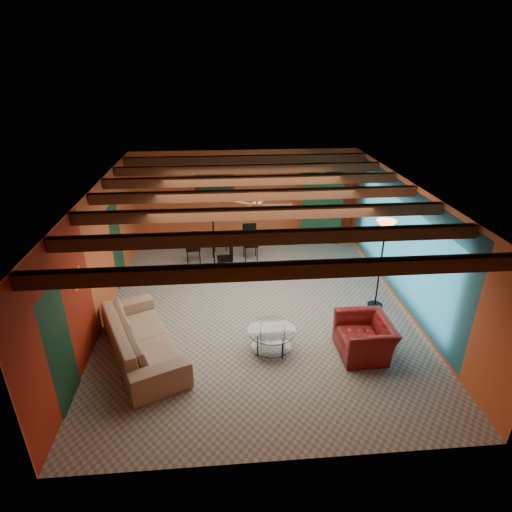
{
  "coord_description": "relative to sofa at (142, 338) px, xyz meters",
  "views": [
    {
      "loc": [
        -0.69,
        -7.96,
        4.98
      ],
      "look_at": [
        0.0,
        0.2,
        1.15
      ],
      "focal_mm": 29.32,
      "sensor_mm": 36.0,
      "label": 1
    }
  ],
  "objects": [
    {
      "name": "room",
      "position": [
        2.24,
        1.62,
        1.98
      ],
      "size": [
        6.52,
        8.01,
        2.71
      ],
      "color": "gray",
      "rests_on": "ground"
    },
    {
      "name": "sofa",
      "position": [
        0.0,
        0.0,
        0.0
      ],
      "size": [
        1.96,
        2.79,
        0.76
      ],
      "primitive_type": "imported",
      "rotation": [
        0.0,
        0.0,
        1.98
      ],
      "color": "#967960",
      "rests_on": "ground"
    },
    {
      "name": "armchair",
      "position": [
        4.09,
        -0.28,
        -0.04
      ],
      "size": [
        0.94,
        1.07,
        0.69
      ],
      "primitive_type": "imported",
      "rotation": [
        0.0,
        0.0,
        -1.55
      ],
      "color": "maroon",
      "rests_on": "ground"
    },
    {
      "name": "coffee_table",
      "position": [
        2.38,
        -0.06,
        -0.15
      ],
      "size": [
        1.09,
        1.09,
        0.46
      ],
      "primitive_type": null,
      "rotation": [
        0.0,
        0.0,
        -0.23
      ],
      "color": "silver",
      "rests_on": "ground"
    },
    {
      "name": "dining_table",
      "position": [
        1.51,
        3.93,
        0.12
      ],
      "size": [
        2.04,
        2.04,
        0.99
      ],
      "primitive_type": null,
      "rotation": [
        0.0,
        0.0,
        0.08
      ],
      "color": "white",
      "rests_on": "ground"
    },
    {
      "name": "armoire",
      "position": [
        4.44,
        5.21,
        0.61
      ],
      "size": [
        1.21,
        0.75,
        1.98
      ],
      "primitive_type": "cube",
      "rotation": [
        0.0,
        0.0,
        -0.19
      ],
      "color": "brown",
      "rests_on": "ground"
    },
    {
      "name": "floor_lamp",
      "position": [
        4.89,
        1.32,
        0.64
      ],
      "size": [
        0.54,
        0.54,
        2.03
      ],
      "primitive_type": null,
      "rotation": [
        0.0,
        0.0,
        -0.39
      ],
      "color": "black",
      "rests_on": "ground"
    },
    {
      "name": "ceiling_fan",
      "position": [
        2.24,
        1.51,
        1.98
      ],
      "size": [
        1.5,
        1.5,
        0.44
      ],
      "primitive_type": null,
      "color": "#472614",
      "rests_on": "ceiling"
    },
    {
      "name": "painting",
      "position": [
        1.34,
        5.47,
        1.27
      ],
      "size": [
        1.05,
        0.03,
        0.65
      ],
      "primitive_type": "cube",
      "color": "black",
      "rests_on": "wall_back"
    },
    {
      "name": "potted_plant",
      "position": [
        4.44,
        5.21,
        1.86
      ],
      "size": [
        0.5,
        0.44,
        0.52
      ],
      "primitive_type": "imported",
      "rotation": [
        0.0,
        0.0,
        -0.09
      ],
      "color": "#26661E",
      "rests_on": "armoire"
    },
    {
      "name": "vase",
      "position": [
        1.51,
        3.93,
        0.71
      ],
      "size": [
        0.26,
        0.26,
        0.21
      ],
      "primitive_type": "imported",
      "rotation": [
        0.0,
        0.0,
        0.37
      ],
      "color": "orange",
      "rests_on": "dining_table"
    }
  ]
}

